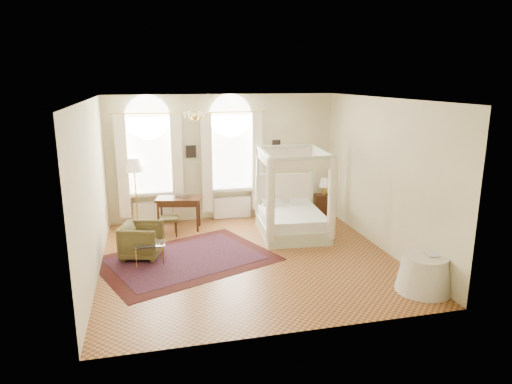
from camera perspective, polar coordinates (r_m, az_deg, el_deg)
ground at (r=9.74m, az=-0.96°, el=-8.24°), size 6.00×6.00×0.00m
room_walls at (r=9.18m, az=-1.01°, el=3.28°), size 6.00×6.00×6.00m
window_left at (r=11.88m, az=-13.08°, el=2.97°), size 1.62×0.27×3.29m
window_right at (r=12.07m, az=-3.06°, el=3.49°), size 1.62×0.27×3.29m
chandelier at (r=10.09m, az=-7.62°, el=9.44°), size 0.51×0.45×0.50m
wall_pictures at (r=12.08m, az=-3.70°, el=5.42°), size 2.54×0.03×0.39m
canopy_bed at (r=11.03m, az=4.55°, el=-3.00°), size 1.71×2.04×2.06m
nightstand at (r=12.84m, az=8.21°, el=-1.53°), size 0.45×0.42×0.56m
nightstand_lamp at (r=12.78m, az=8.58°, el=1.06°), size 0.31×0.31×0.45m
writing_desk at (r=11.50m, az=-9.65°, el=-1.27°), size 1.18×0.79×0.82m
laptop at (r=11.52m, az=-9.25°, el=-0.55°), size 0.42×0.34×0.03m
stool at (r=11.14m, az=-10.81°, el=-3.49°), size 0.41×0.41×0.47m
armchair at (r=9.96m, az=-14.11°, el=-5.91°), size 0.98×0.96×0.74m
coffee_table at (r=9.60m, az=-13.24°, el=-6.55°), size 0.64×0.46×0.42m
floor_lamp at (r=11.71m, az=-14.97°, el=2.86°), size 0.46×0.46×1.78m
oriental_rug at (r=9.76m, az=-8.72°, el=-8.32°), size 4.12×3.59×0.01m
side_table at (r=8.74m, az=20.25°, el=-9.54°), size 0.97×0.97×0.66m
book at (r=8.63m, az=20.51°, el=-7.37°), size 0.22×0.28×0.02m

